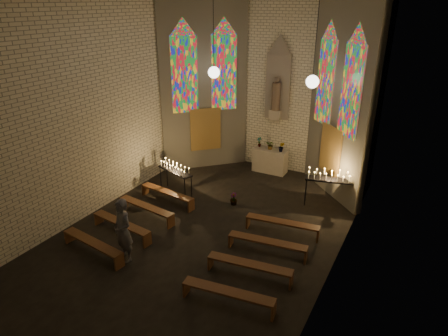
% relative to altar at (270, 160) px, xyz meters
% --- Properties ---
extents(floor, '(12.00, 12.00, 0.00)m').
position_rel_altar_xyz_m(floor, '(0.00, -5.45, -0.50)').
color(floor, black).
rests_on(floor, ground).
extents(room, '(8.22, 12.43, 7.00)m').
position_rel_altar_xyz_m(room, '(-0.00, -2.08, 3.22)').
color(room, beige).
rests_on(room, ground).
extents(altar, '(1.40, 0.60, 1.00)m').
position_rel_altar_xyz_m(altar, '(0.00, 0.00, 0.00)').
color(altar, '#B1A690').
rests_on(altar, ground).
extents(flower_vase_left, '(0.26, 0.21, 0.42)m').
position_rel_altar_xyz_m(flower_vase_left, '(-0.55, 0.09, 0.71)').
color(flower_vase_left, '#4C723F').
rests_on(flower_vase_left, altar).
extents(flower_vase_center, '(0.40, 0.36, 0.38)m').
position_rel_altar_xyz_m(flower_vase_center, '(-0.00, -0.01, 0.69)').
color(flower_vase_center, '#4C723F').
rests_on(flower_vase_center, altar).
extents(flower_vase_right, '(0.24, 0.20, 0.42)m').
position_rel_altar_xyz_m(flower_vase_right, '(0.49, -0.05, 0.71)').
color(flower_vase_right, '#4C723F').
rests_on(flower_vase_right, altar).
extents(aisle_flower_pot, '(0.33, 0.33, 0.46)m').
position_rel_altar_xyz_m(aisle_flower_pot, '(-0.01, -3.35, -0.27)').
color(aisle_flower_pot, '#4C723F').
rests_on(aisle_flower_pot, ground).
extents(votive_stand_left, '(1.64, 0.86, 1.18)m').
position_rel_altar_xyz_m(votive_stand_left, '(-2.31, -3.59, 0.51)').
color(votive_stand_left, black).
rests_on(votive_stand_left, ground).
extents(votive_stand_right, '(1.81, 0.81, 1.29)m').
position_rel_altar_xyz_m(votive_stand_right, '(3.00, -1.85, 0.61)').
color(votive_stand_right, black).
rests_on(votive_stand_right, ground).
extents(pew_left_0, '(2.30, 0.60, 0.44)m').
position_rel_altar_xyz_m(pew_left_0, '(-2.18, -4.32, -0.14)').
color(pew_left_0, '#502E17').
rests_on(pew_left_0, ground).
extents(pew_right_0, '(2.30, 0.60, 0.44)m').
position_rel_altar_xyz_m(pew_right_0, '(2.18, -4.32, -0.14)').
color(pew_right_0, '#502E17').
rests_on(pew_right_0, ground).
extents(pew_left_1, '(2.30, 0.60, 0.44)m').
position_rel_altar_xyz_m(pew_left_1, '(-2.18, -5.52, -0.14)').
color(pew_left_1, '#502E17').
rests_on(pew_left_1, ground).
extents(pew_right_1, '(2.30, 0.60, 0.44)m').
position_rel_altar_xyz_m(pew_right_1, '(2.18, -5.52, -0.14)').
color(pew_right_1, '#502E17').
rests_on(pew_right_1, ground).
extents(pew_left_2, '(2.30, 0.60, 0.44)m').
position_rel_altar_xyz_m(pew_left_2, '(-2.18, -6.72, -0.14)').
color(pew_left_2, '#502E17').
rests_on(pew_left_2, ground).
extents(pew_right_2, '(2.30, 0.60, 0.44)m').
position_rel_altar_xyz_m(pew_right_2, '(2.18, -6.72, -0.14)').
color(pew_right_2, '#502E17').
rests_on(pew_right_2, ground).
extents(pew_left_3, '(2.30, 0.60, 0.44)m').
position_rel_altar_xyz_m(pew_left_3, '(-2.18, -7.92, -0.14)').
color(pew_left_3, '#502E17').
rests_on(pew_left_3, ground).
extents(pew_right_3, '(2.30, 0.60, 0.44)m').
position_rel_altar_xyz_m(pew_right_3, '(2.18, -7.92, -0.14)').
color(pew_right_3, '#502E17').
rests_on(pew_right_3, ground).
extents(visitor, '(0.78, 0.63, 1.86)m').
position_rel_altar_xyz_m(visitor, '(-1.22, -7.65, 0.43)').
color(visitor, '#4D4F57').
rests_on(visitor, ground).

